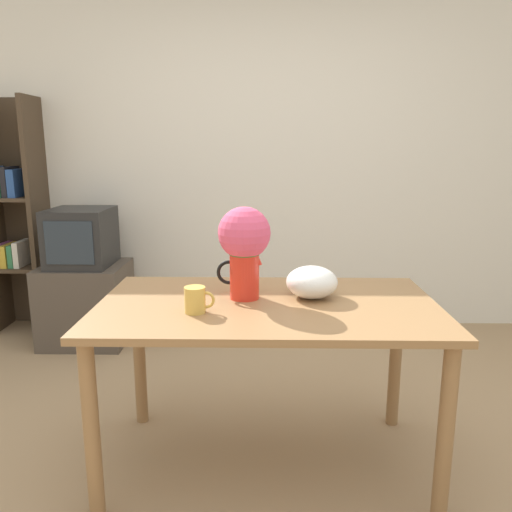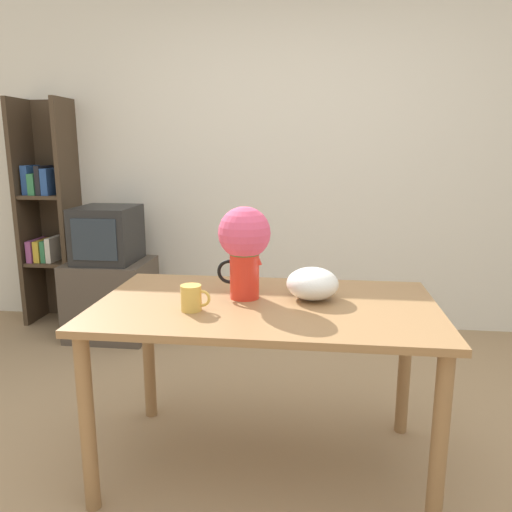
% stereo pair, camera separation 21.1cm
% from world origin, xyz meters
% --- Properties ---
extents(ground_plane, '(12.00, 12.00, 0.00)m').
position_xyz_m(ground_plane, '(0.00, 0.00, 0.00)').
color(ground_plane, '#9E7F5B').
extents(wall_back, '(8.00, 0.05, 2.60)m').
position_xyz_m(wall_back, '(0.00, 2.08, 1.30)').
color(wall_back, silver).
rests_on(wall_back, ground_plane).
extents(table, '(1.42, 0.83, 0.76)m').
position_xyz_m(table, '(-0.01, 0.19, 0.66)').
color(table, olive).
rests_on(table, ground_plane).
extents(flower_vase, '(0.23, 0.22, 0.40)m').
position_xyz_m(flower_vase, '(-0.11, 0.25, 1.00)').
color(flower_vase, red).
rests_on(flower_vase, table).
extents(coffee_mug, '(0.12, 0.08, 0.10)m').
position_xyz_m(coffee_mug, '(-0.29, 0.05, 0.81)').
color(coffee_mug, gold).
rests_on(coffee_mug, table).
extents(white_bowl, '(0.22, 0.22, 0.14)m').
position_xyz_m(white_bowl, '(0.18, 0.26, 0.83)').
color(white_bowl, white).
rests_on(white_bowl, table).
extents(tv_stand, '(0.59, 0.51, 0.58)m').
position_xyz_m(tv_stand, '(-1.32, 1.63, 0.29)').
color(tv_stand, '#4C4238').
rests_on(tv_stand, ground_plane).
extents(tv_set, '(0.41, 0.45, 0.40)m').
position_xyz_m(tv_set, '(-1.32, 1.63, 0.78)').
color(tv_set, black).
rests_on(tv_set, tv_stand).
extents(bookshelf, '(0.41, 0.33, 1.77)m').
position_xyz_m(bookshelf, '(-1.92, 1.91, 0.88)').
color(bookshelf, '#423323').
rests_on(bookshelf, ground_plane).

